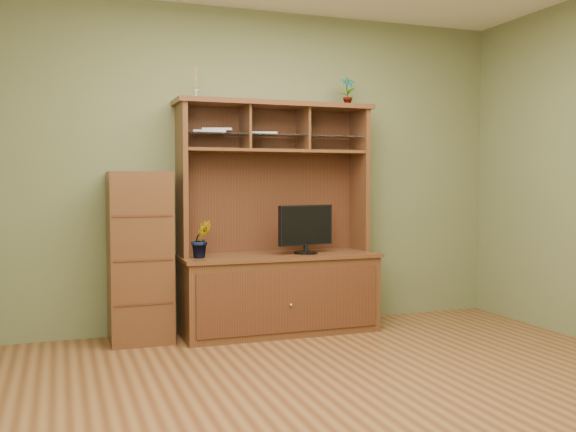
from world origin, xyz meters
name	(u,v)px	position (x,y,z in m)	size (l,w,h in m)	color
room	(363,163)	(0.00, 0.00, 1.35)	(4.54, 4.04, 2.74)	#5B321A
media_hutch	(278,269)	(0.08, 1.73, 0.52)	(1.66, 0.61, 1.90)	#452513
monitor	(306,228)	(0.30, 1.65, 0.86)	(0.50, 0.19, 0.40)	black
orchid_plant	(201,239)	(-0.58, 1.65, 0.80)	(0.16, 0.13, 0.29)	#336221
top_plant	(347,91)	(0.74, 1.80, 2.03)	(0.14, 0.09, 0.26)	#2C6322
reed_diffuser	(196,87)	(-0.58, 1.80, 2.00)	(0.05, 0.05, 0.26)	silver
magazines	(229,132)	(-0.31, 1.80, 1.65)	(0.72, 0.24, 0.04)	#AEAEB3
side_cabinet	(140,257)	(-1.04, 1.77, 0.66)	(0.47, 0.43, 1.32)	#452513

